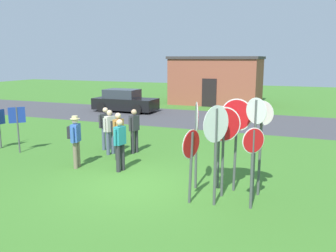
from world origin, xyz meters
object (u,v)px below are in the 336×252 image
object	(u,v)px
stop_sign_tallest	(261,133)
stop_sign_center_cluster	(216,137)
info_panel_middle	(17,121)
person_in_blue	(120,142)
person_in_dark_shirt	(118,132)
person_holding_notes	(134,129)
stop_sign_low_front	(196,129)
stop_sign_leaning_right	(191,154)
stop_sign_far_back	(253,155)
person_on_left	(110,130)
parked_car_on_street	(125,101)
stop_sign_leaning_left	(223,135)
person_near_signs	(106,125)
stop_sign_nearest	(219,132)
stop_sign_rear_left	(236,128)
person_in_teal	(75,138)
stop_sign_rear_right	(255,133)

from	to	relation	value
stop_sign_tallest	stop_sign_center_cluster	bearing A→B (deg)	-131.10
info_panel_middle	person_in_blue	bearing A→B (deg)	-6.65
person_in_dark_shirt	person_holding_notes	bearing A→B (deg)	81.16
stop_sign_low_front	stop_sign_leaning_right	distance (m)	1.12
person_in_blue	stop_sign_tallest	bearing A→B (deg)	-5.56
stop_sign_far_back	person_on_left	xyz separation A→B (m)	(-5.65, 2.98, -0.37)
stop_sign_center_cluster	info_panel_middle	world-z (taller)	stop_sign_center_cluster
parked_car_on_street	person_in_dark_shirt	bearing A→B (deg)	-62.58
stop_sign_leaning_left	stop_sign_leaning_right	xyz separation A→B (m)	(-0.62, -0.73, -0.37)
person_holding_notes	person_in_dark_shirt	distance (m)	0.98
stop_sign_tallest	person_near_signs	xyz separation A→B (m)	(-6.24, 2.61, -0.69)
stop_sign_leaning_left	person_on_left	bearing A→B (deg)	152.68
stop_sign_nearest	person_in_blue	bearing A→B (deg)	174.27
stop_sign_nearest	person_on_left	size ratio (longest dim) A/B	1.37
stop_sign_rear_left	stop_sign_leaning_left	distance (m)	0.62
stop_sign_leaning_right	person_in_blue	distance (m)	3.30
person_near_signs	person_on_left	bearing A→B (deg)	-46.44
stop_sign_leaning_right	person_in_teal	bearing A→B (deg)	162.59
stop_sign_nearest	stop_sign_leaning_right	size ratio (longest dim) A/B	1.23
parked_car_on_street	person_on_left	bearing A→B (deg)	-64.29
parked_car_on_street	stop_sign_leaning_left	distance (m)	15.61
person_in_dark_shirt	person_near_signs	bearing A→B (deg)	137.94
stop_sign_rear_left	info_panel_middle	xyz separation A→B (m)	(-8.43, 0.84, -0.54)
stop_sign_leaning_left	stop_sign_tallest	world-z (taller)	stop_sign_tallest
person_on_left	person_near_signs	xyz separation A→B (m)	(-0.52, 0.55, 0.03)
stop_sign_leaning_left	stop_sign_far_back	xyz separation A→B (m)	(0.82, -0.49, -0.32)
person_on_left	stop_sign_nearest	bearing A→B (deg)	-23.09
stop_sign_leaning_right	info_panel_middle	bearing A→B (deg)	164.25
person_in_blue	info_panel_middle	distance (m)	4.76
stop_sign_center_cluster	stop_sign_rear_right	bearing A→B (deg)	36.08
stop_sign_far_back	stop_sign_tallest	distance (m)	0.99
stop_sign_tallest	stop_sign_rear_right	distance (m)	0.47
stop_sign_rear_right	person_in_teal	size ratio (longest dim) A/B	1.52
person_holding_notes	person_in_blue	size ratio (longest dim) A/B	1.00
stop_sign_nearest	person_in_teal	xyz separation A→B (m)	(-4.81, 0.12, -0.59)
stop_sign_center_cluster	person_in_dark_shirt	xyz separation A→B (m)	(-4.18, 2.65, -0.74)
stop_sign_low_front	person_holding_notes	distance (m)	4.29
stop_sign_tallest	stop_sign_leaning_right	distance (m)	1.94
stop_sign_center_cluster	stop_sign_tallest	xyz separation A→B (m)	(0.92, 1.06, -0.05)
stop_sign_far_back	stop_sign_rear_right	size ratio (longest dim) A/B	0.75
stop_sign_center_cluster	stop_sign_leaning_left	size ratio (longest dim) A/B	1.05
stop_sign_low_front	person_near_signs	world-z (taller)	stop_sign_low_front
person_holding_notes	person_in_teal	distance (m)	2.53
parked_car_on_street	person_on_left	distance (m)	10.89
stop_sign_leaning_left	stop_sign_center_cluster	bearing A→B (deg)	-94.42
stop_sign_low_front	stop_sign_rear_right	xyz separation A→B (m)	(1.60, -0.32, 0.08)
person_on_left	person_in_dark_shirt	size ratio (longest dim) A/B	1.00
stop_sign_rear_right	person_holding_notes	bearing A→B (deg)	148.27
stop_sign_far_back	person_in_blue	size ratio (longest dim) A/B	1.18
parked_car_on_street	info_panel_middle	bearing A→B (deg)	-82.99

